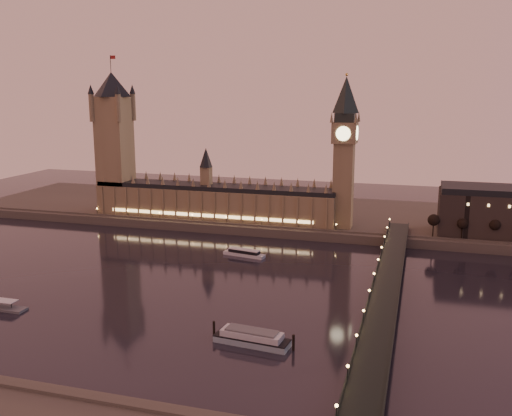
{
  "coord_description": "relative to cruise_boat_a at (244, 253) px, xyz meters",
  "views": [
    {
      "loc": [
        104.94,
        -263.86,
        100.01
      ],
      "look_at": [
        17.14,
        35.0,
        34.57
      ],
      "focal_mm": 40.0,
      "sensor_mm": 36.0,
      "label": 1
    }
  ],
  "objects": [
    {
      "name": "bare_tree_1",
      "position": [
        127.71,
        54.78,
        14.33
      ],
      "size": [
        6.7,
        6.7,
        13.62
      ],
      "color": "black",
      "rests_on": "ground"
    },
    {
      "name": "palace_of_westminster",
      "position": [
        -44.09,
        66.77,
        19.84
      ],
      "size": [
        180.0,
        26.62,
        52.0
      ],
      "color": "brown",
      "rests_on": "ground"
    },
    {
      "name": "ground",
      "position": [
        -3.96,
        -54.22,
        -1.86
      ],
      "size": [
        700.0,
        700.0,
        0.0
      ],
      "primitive_type": "plane",
      "color": "black",
      "rests_on": "ground"
    },
    {
      "name": "victoria_tower",
      "position": [
        -123.96,
        66.78,
        63.93
      ],
      "size": [
        31.68,
        31.68,
        118.0
      ],
      "color": "brown",
      "rests_on": "ground"
    },
    {
      "name": "bare_tree_2",
      "position": [
        144.79,
        54.78,
        14.33
      ],
      "size": [
        6.7,
        6.7,
        13.62
      ],
      "color": "black",
      "rests_on": "ground"
    },
    {
      "name": "moored_barge",
      "position": [
        39.81,
        -115.71,
        0.88
      ],
      "size": [
        35.29,
        11.68,
        6.5
      ],
      "rotation": [
        0.0,
        0.0,
        -0.1
      ],
      "color": "#8AA4B0",
      "rests_on": "ground"
    },
    {
      "name": "big_ben",
      "position": [
        50.03,
        66.77,
        62.09
      ],
      "size": [
        17.68,
        17.68,
        104.0
      ],
      "color": "brown",
      "rests_on": "ground"
    },
    {
      "name": "bare_tree_0",
      "position": [
        110.63,
        54.78,
        14.33
      ],
      "size": [
        6.7,
        6.7,
        13.62
      ],
      "color": "black",
      "rests_on": "ground"
    },
    {
      "name": "far_embankment",
      "position": [
        26.04,
        110.78,
        1.14
      ],
      "size": [
        560.0,
        130.0,
        6.0
      ],
      "primitive_type": "cube",
      "color": "#423D35",
      "rests_on": "ground"
    },
    {
      "name": "westminster_bridge",
      "position": [
        87.65,
        -54.22,
        3.65
      ],
      "size": [
        13.2,
        260.0,
        15.3
      ],
      "color": "black",
      "rests_on": "ground"
    },
    {
      "name": "cruise_boat_a",
      "position": [
        0.0,
        0.0,
        0.0
      ],
      "size": [
        27.03,
        10.57,
        4.23
      ],
      "rotation": [
        0.0,
        0.0,
        -0.19
      ],
      "color": "silver",
      "rests_on": "ground"
    }
  ]
}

